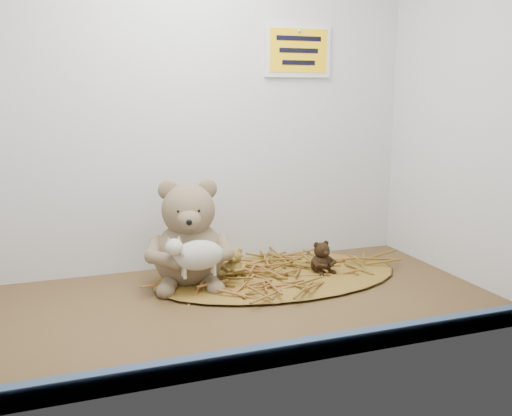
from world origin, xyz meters
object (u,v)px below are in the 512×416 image
object	(u,v)px
mini_teddy_brown	(321,256)
mini_teddy_tan	(234,261)
toy_lamb	(199,255)
main_teddy	(189,233)

from	to	relation	value
mini_teddy_brown	mini_teddy_tan	bearing A→B (deg)	158.70
toy_lamb	mini_teddy_tan	bearing A→B (deg)	35.83
main_teddy	toy_lamb	xyz separation A→B (cm)	(-0.00, -8.93, -2.99)
main_teddy	mini_teddy_brown	xyz separation A→B (cm)	(31.75, -5.24, -7.32)
mini_teddy_tan	mini_teddy_brown	distance (cm)	21.44
toy_lamb	mini_teddy_tan	world-z (taller)	toy_lamb
toy_lamb	mini_teddy_tan	size ratio (longest dim) A/B	2.02
mini_teddy_tan	main_teddy	bearing A→B (deg)	-155.13
toy_lamb	mini_teddy_tan	distance (cm)	14.00
mini_teddy_tan	mini_teddy_brown	world-z (taller)	mini_teddy_brown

